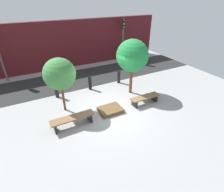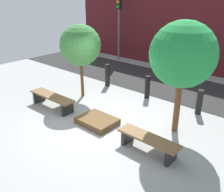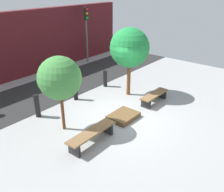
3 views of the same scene
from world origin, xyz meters
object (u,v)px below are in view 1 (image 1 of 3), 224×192
(bench_left, at_px, (73,119))
(traffic_light_mid_west, at_px, (123,33))
(tree_behind_left_bench, at_px, (60,74))
(tree_behind_right_bench, at_px, (132,56))
(bollard_far_left, at_px, (56,90))
(bollard_center, at_px, (119,77))
(bollard_left, at_px, (90,83))
(bench_right, at_px, (145,98))
(planter_bed, at_px, (110,110))

(bench_left, distance_m, traffic_light_mid_west, 9.75)
(tree_behind_left_bench, relative_size, traffic_light_mid_west, 0.79)
(bench_left, height_order, tree_behind_left_bench, tree_behind_left_bench)
(tree_behind_left_bench, bearing_deg, tree_behind_right_bench, 0.00)
(bench_left, xyz_separation_m, bollard_far_left, (-0.06, 2.97, 0.14))
(bollard_far_left, height_order, bollard_center, bollard_far_left)
(bollard_far_left, relative_size, bollard_left, 1.08)
(bollard_center, bearing_deg, tree_behind_left_bench, -159.59)
(bench_left, relative_size, bench_right, 1.17)
(tree_behind_right_bench, distance_m, bollard_left, 3.14)
(tree_behind_left_bench, distance_m, traffic_light_mid_west, 8.56)
(planter_bed, relative_size, bollard_center, 1.36)
(planter_bed, xyz_separation_m, tree_behind_left_bench, (-2.02, 1.24, 1.92))
(bench_left, bearing_deg, tree_behind_right_bench, 18.93)
(planter_bed, bearing_deg, bollard_far_left, 126.88)
(planter_bed, distance_m, bollard_center, 3.48)
(traffic_light_mid_west, bearing_deg, bollard_center, -123.87)
(tree_behind_left_bench, distance_m, bollard_left, 2.98)
(tree_behind_right_bench, height_order, bollard_center, tree_behind_right_bench)
(bollard_far_left, bearing_deg, planter_bed, -53.12)
(bench_right, height_order, bollard_center, bollard_center)
(bollard_far_left, bearing_deg, tree_behind_left_bench, -87.90)
(planter_bed, distance_m, bollard_far_left, 3.49)
(bench_left, xyz_separation_m, bollard_center, (4.11, 2.97, 0.08))
(planter_bed, bearing_deg, bollard_center, 53.12)
(tree_behind_left_bench, relative_size, bollard_left, 3.12)
(planter_bed, height_order, tree_behind_left_bench, tree_behind_left_bench)
(bollard_left, xyz_separation_m, bollard_center, (2.08, 0.00, -0.02))
(bollard_far_left, xyz_separation_m, bollard_center, (4.16, 0.00, -0.05))
(bench_right, bearing_deg, traffic_light_mid_west, 69.62)
(traffic_light_mid_west, bearing_deg, tree_behind_right_bench, -116.10)
(bollard_left, distance_m, traffic_light_mid_west, 6.34)
(tree_behind_left_bench, bearing_deg, traffic_light_mid_west, 38.72)
(bench_left, relative_size, bollard_center, 2.32)
(bench_right, distance_m, bollard_center, 2.98)
(bench_right, relative_size, tree_behind_right_bench, 0.53)
(bench_left, distance_m, tree_behind_right_bench, 4.72)
(tree_behind_right_bench, relative_size, bollard_center, 3.73)
(tree_behind_right_bench, xyz_separation_m, bollard_left, (-2.02, 1.53, -1.85))
(tree_behind_left_bench, height_order, tree_behind_right_bench, tree_behind_right_bench)
(tree_behind_right_bench, bearing_deg, bench_right, -90.00)
(bench_left, relative_size, planter_bed, 1.70)
(planter_bed, xyz_separation_m, bollard_left, (0.00, 2.77, 0.35))
(tree_behind_right_bench, height_order, traffic_light_mid_west, traffic_light_mid_west)
(tree_behind_right_bench, height_order, bollard_left, tree_behind_right_bench)
(tree_behind_left_bench, bearing_deg, bollard_far_left, 92.10)
(tree_behind_right_bench, relative_size, bollard_left, 3.60)
(bench_left, distance_m, tree_behind_left_bench, 2.21)
(bollard_far_left, bearing_deg, tree_behind_right_bench, -20.41)
(tree_behind_left_bench, height_order, bollard_left, tree_behind_left_bench)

